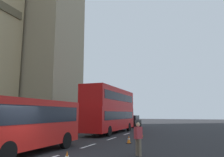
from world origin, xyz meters
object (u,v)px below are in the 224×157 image
traffic_cone_east (142,134)px  pedestrian_by_kerb (138,138)px  traffic_cone_middle (129,139)px  sedan_lead (133,121)px  double_decker_bus (110,108)px

traffic_cone_east → pedestrian_by_kerb: 9.28m
traffic_cone_east → traffic_cone_middle: bearing=-178.9°
traffic_cone_middle → pedestrian_by_kerb: 4.73m
pedestrian_by_kerb → traffic_cone_middle: bearing=21.8°
traffic_cone_east → pedestrian_by_kerb: size_ratio=0.34×
sedan_lead → traffic_cone_middle: sedan_lead is taller
double_decker_bus → traffic_cone_east: 5.49m
pedestrian_by_kerb → sedan_lead: bearing=15.4°
traffic_cone_middle → pedestrian_by_kerb: bearing=-158.2°
double_decker_bus → pedestrian_by_kerb: 13.32m
double_decker_bus → pedestrian_by_kerb: double_decker_bus is taller
sedan_lead → traffic_cone_east: 14.03m
sedan_lead → pedestrian_by_kerb: (-22.41, -6.16, -0.00)m
sedan_lead → pedestrian_by_kerb: size_ratio=2.60×
traffic_cone_east → pedestrian_by_kerb: bearing=-168.6°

